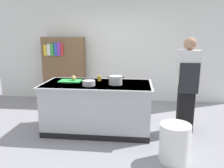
% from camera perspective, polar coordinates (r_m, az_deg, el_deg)
% --- Properties ---
extents(ground_plane, '(10.00, 10.00, 0.00)m').
position_cam_1_polar(ground_plane, '(4.33, -3.65, -11.54)').
color(ground_plane, gray).
extents(back_wall, '(6.40, 0.12, 3.00)m').
position_cam_1_polar(back_wall, '(6.04, -0.40, 10.04)').
color(back_wall, white).
rests_on(back_wall, ground_plane).
extents(counter_island, '(1.98, 0.98, 0.90)m').
position_cam_1_polar(counter_island, '(4.16, -3.74, -5.69)').
color(counter_island, '#B7BABF').
rests_on(counter_island, ground_plane).
extents(cutting_board, '(0.40, 0.28, 0.02)m').
position_cam_1_polar(cutting_board, '(4.27, -10.63, 0.76)').
color(cutting_board, green).
rests_on(cutting_board, counter_island).
extents(onion, '(0.09, 0.09, 0.09)m').
position_cam_1_polar(onion, '(4.26, -9.80, 1.53)').
color(onion, tan).
rests_on(onion, cutting_board).
extents(stock_pot, '(0.30, 0.24, 0.16)m').
position_cam_1_polar(stock_pot, '(3.93, 0.91, 0.97)').
color(stock_pot, '#B7BABF').
rests_on(stock_pot, counter_island).
extents(mixing_bowl, '(0.22, 0.22, 0.09)m').
position_cam_1_polar(mixing_bowl, '(3.88, -5.97, 0.25)').
color(mixing_bowl, '#B7BABF').
rests_on(mixing_bowl, counter_island).
extents(juice_cup, '(0.07, 0.07, 0.10)m').
position_cam_1_polar(juice_cup, '(4.26, -3.29, 1.49)').
color(juice_cup, yellow).
rests_on(juice_cup, counter_island).
extents(trash_bin, '(0.43, 0.43, 0.55)m').
position_cam_1_polar(trash_bin, '(3.37, 15.72, -14.23)').
color(trash_bin, white).
rests_on(trash_bin, ground_plane).
extents(person_chef, '(0.38, 0.25, 1.72)m').
position_cam_1_polar(person_chef, '(4.23, 18.67, 0.24)').
color(person_chef, black).
rests_on(person_chef, ground_plane).
extents(bookshelf, '(1.10, 0.31, 1.70)m').
position_cam_1_polar(bookshelf, '(6.07, -12.09, 3.65)').
color(bookshelf, brown).
rests_on(bookshelf, ground_plane).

